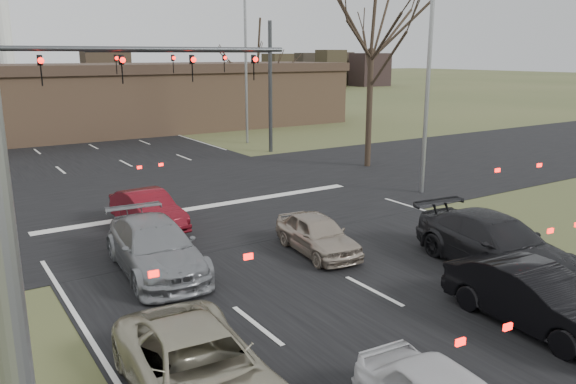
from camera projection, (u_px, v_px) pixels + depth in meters
name	position (u px, v px, depth m)	size (l,w,h in m)	color
ground	(466.00, 339.00, 12.17)	(360.00, 360.00, 0.00)	#424B28
road_main	(24.00, 111.00, 61.06)	(14.00, 300.00, 0.02)	black
road_cross	(189.00, 196.00, 24.39)	(200.00, 14.00, 0.02)	black
building	(93.00, 99.00, 43.55)	(42.40, 10.40, 5.30)	#886549
mast_arm_near	(61.00, 83.00, 18.79)	(12.12, 0.24, 8.00)	#383A3D
mast_arm_far	(229.00, 72.00, 32.98)	(11.12, 0.24, 8.00)	#383A3D
streetlight_left	(25.00, 139.00, 2.91)	(2.34, 0.25, 10.00)	gray
streetlight_right_near	(426.00, 65.00, 23.64)	(2.34, 0.25, 10.00)	gray
streetlight_right_far	(243.00, 61.00, 37.76)	(2.34, 0.25, 10.00)	gray
tree_right_far	(257.00, 43.00, 46.95)	(5.40, 5.40, 9.00)	black
car_silver_suv	(199.00, 369.00, 9.81)	(2.19, 4.75, 1.32)	#A9A389
car_black_hatch	(535.00, 298.00, 12.57)	(1.50, 4.29, 1.41)	black
car_charcoal_sedan	(496.00, 243.00, 16.01)	(2.15, 5.29, 1.54)	black
car_grey_ahead	(155.00, 247.00, 15.79)	(2.04, 5.03, 1.46)	gray
car_red_ahead	(148.00, 210.00, 19.89)	(1.39, 3.97, 1.31)	#600D16
car_silver_ahead	(317.00, 234.00, 17.33)	(1.45, 3.59, 1.22)	#AD9E8C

